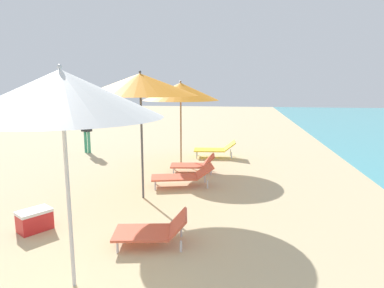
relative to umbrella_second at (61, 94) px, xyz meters
name	(u,v)px	position (x,y,z in m)	size (l,w,h in m)	color
umbrella_second	(61,94)	(0.00, 0.00, 0.00)	(2.44, 2.44, 2.85)	silver
lounger_second_shoreside	(153,230)	(0.74, 1.27, -2.25)	(1.29, 0.84, 0.53)	#D8593F
umbrella_third	(140,85)	(-0.09, 3.47, 0.11)	(2.55, 2.55, 2.91)	#4C4C51
lounger_third_shoreside	(183,176)	(0.68, 4.50, -2.22)	(1.70, 0.96, 0.56)	#D8593F
umbrella_farthest	(181,92)	(0.19, 6.92, -0.12)	(2.45, 2.45, 2.72)	olive
lounger_farthest_shoreside	(215,149)	(1.24, 8.14, -2.19)	(1.54, 0.80, 0.59)	yellow
lounger_farthest_inland	(194,164)	(0.76, 5.91, -2.24)	(1.38, 0.76, 0.55)	#D8593F
person_walking_mid	(86,126)	(-3.71, 8.22, -1.48)	(0.41, 0.31, 1.68)	#3F9972
cooler_box	(35,220)	(-1.52, 1.48, -2.31)	(0.61, 0.66, 0.38)	red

